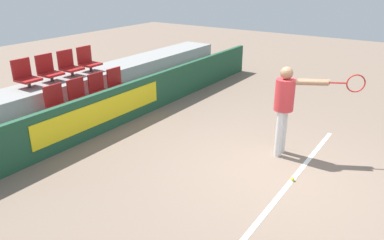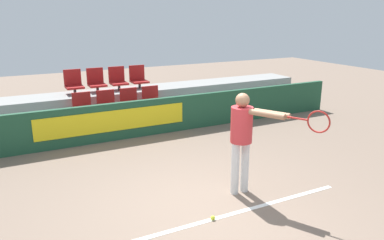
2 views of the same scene
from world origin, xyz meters
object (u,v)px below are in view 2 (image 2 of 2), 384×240
Objects in this scene: stadium_chair_6 at (118,80)px; tennis_player at (245,133)px; stadium_chair_7 at (138,78)px; tennis_ball at (213,218)px; stadium_chair_1 at (107,105)px; stadium_chair_3 at (152,100)px; stadium_chair_2 at (130,102)px; stadium_chair_0 at (83,107)px; stadium_chair_5 at (96,81)px; stadium_chair_4 at (74,83)px.

stadium_chair_6 is 0.37× the size of tennis_player.
tennis_player is at bearing -91.03° from stadium_chair_7.
tennis_ball is (-0.85, -0.50, -1.01)m from tennis_player.
stadium_chair_3 is (1.17, 0.00, 0.00)m from stadium_chair_1.
stadium_chair_3 is at bearing 0.00° from stadium_chair_2.
stadium_chair_2 is 4.34m from tennis_player.
stadium_chair_0 is 1.76m from stadium_chair_3.
stadium_chair_5 and stadium_chair_7 have the same top height.
stadium_chair_6 is (0.59, 0.00, 0.00)m from stadium_chair_5.
stadium_chair_4 is at bearing 120.25° from stadium_chair_1.
tennis_ball is at bearing -177.32° from tennis_player.
stadium_chair_2 is at bearing 85.67° from tennis_ball.
stadium_chair_7 is 5.30m from tennis_player.
stadium_chair_0 is at bearing 83.31° from tennis_player.
stadium_chair_3 is 4.94m from tennis_ball.
stadium_chair_4 reaches higher than stadium_chair_2.
stadium_chair_5 is at bearing 180.00° from stadium_chair_6.
stadium_chair_1 is 1.17m from stadium_chair_3.
stadium_chair_4 is at bearing 180.00° from stadium_chair_5.
tennis_ball is at bearing -87.81° from stadium_chair_5.
stadium_chair_0 is at bearing -90.00° from stadium_chair_4.
stadium_chair_3 is 1.00× the size of stadium_chair_4.
stadium_chair_2 is at bearing 0.00° from stadium_chair_0.
stadium_chair_7 is at bearing 0.00° from stadium_chair_6.
stadium_chair_2 is (1.17, 0.00, 0.00)m from stadium_chair_0.
stadium_chair_3 is 1.09m from stadium_chair_7.
stadium_chair_4 is 0.59m from stadium_chair_5.
stadium_chair_5 is at bearing 90.00° from stadium_chair_1.
stadium_chair_6 reaches higher than stadium_chair_0.
stadium_chair_6 is 5.92m from tennis_ball.
stadium_chair_0 is at bearing -120.25° from stadium_chair_5.
stadium_chair_5 reaches higher than tennis_ball.
stadium_chair_0 is at bearing 99.56° from tennis_ball.
stadium_chair_0 and stadium_chair_3 have the same top height.
tennis_player is at bearing -84.71° from stadium_chair_6.
stadium_chair_3 is 1.24m from stadium_chair_6.
stadium_chair_5 is (0.00, 1.00, 0.42)m from stadium_chair_1.
stadium_chair_6 and stadium_chair_7 have the same top height.
stadium_chair_2 is at bearing 68.67° from tennis_player.
stadium_chair_7 is (0.59, 1.00, 0.42)m from stadium_chair_2.
stadium_chair_2 is 9.30× the size of tennis_ball.
stadium_chair_6 is (1.17, 0.00, 0.00)m from stadium_chair_4.
stadium_chair_3 is 9.30× the size of tennis_ball.
stadium_chair_0 is at bearing 180.00° from stadium_chair_3.
stadium_chair_5 is at bearing 180.00° from stadium_chair_7.
tennis_ball is (-0.95, -4.80, -0.65)m from stadium_chair_3.
tennis_player is at bearing -83.48° from stadium_chair_2.
tennis_player reaches higher than stadium_chair_6.
stadium_chair_3 is 4.31m from tennis_player.
stadium_chair_4 reaches higher than stadium_chair_3.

